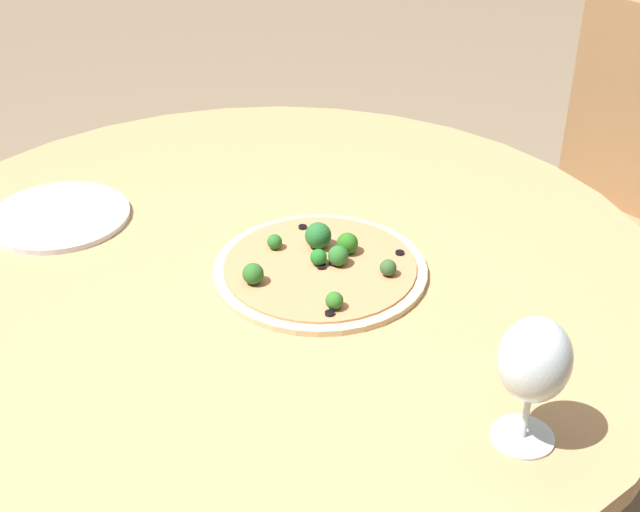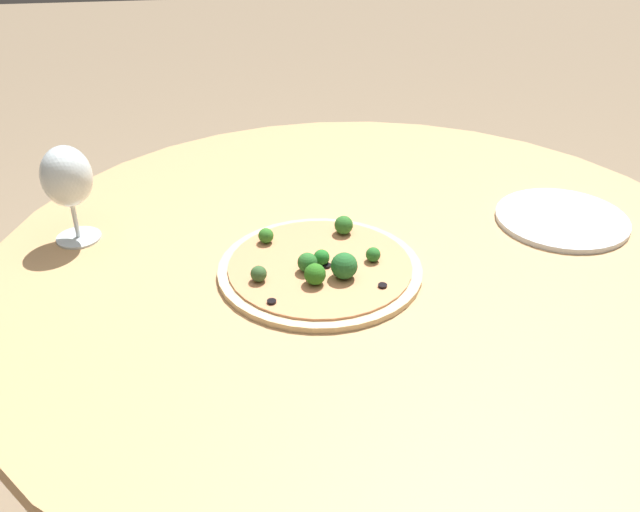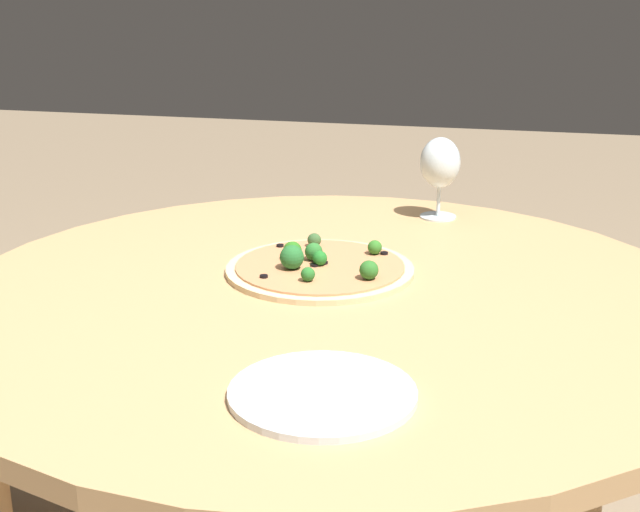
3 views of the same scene
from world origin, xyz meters
The scene contains 5 objects.
dining_table centered at (0.00, 0.00, 0.70)m, with size 1.28×1.28×0.77m.
chair centered at (-0.95, 0.25, 0.52)m, with size 0.49×0.49×0.96m.
pizza centered at (-0.04, 0.09, 0.78)m, with size 0.33×0.33×0.06m.
wine_glass centered at (0.13, 0.49, 0.88)m, with size 0.08×0.08×0.17m.
plate_near centered at (0.08, -0.37, 0.77)m, with size 0.24×0.24×0.01m.
Camera 1 is at (0.91, 0.73, 1.52)m, focal length 50.00 mm.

